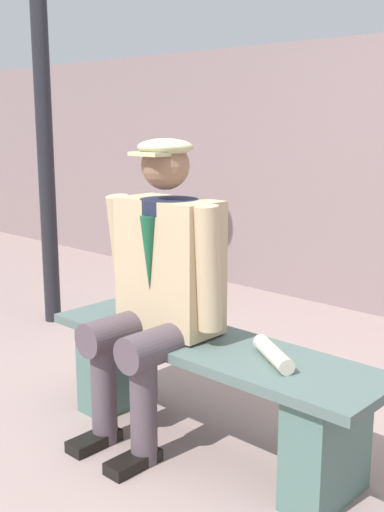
% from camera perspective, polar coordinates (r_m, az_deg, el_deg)
% --- Properties ---
extents(ground_plane, '(30.00, 30.00, 0.00)m').
position_cam_1_polar(ground_plane, '(2.85, 1.34, -16.58)').
color(ground_plane, gray).
extents(bench, '(1.57, 0.43, 0.47)m').
position_cam_1_polar(bench, '(2.73, 1.37, -11.18)').
color(bench, '#50645F').
rests_on(bench, ground).
extents(seated_man, '(0.63, 0.58, 1.30)m').
position_cam_1_polar(seated_man, '(2.69, -2.98, -2.16)').
color(seated_man, tan).
rests_on(seated_man, ground).
extents(rolled_magazine, '(0.27, 0.21, 0.06)m').
position_cam_1_polar(rolled_magazine, '(2.45, 7.29, -8.72)').
color(rolled_magazine, beige).
rests_on(rolled_magazine, bench).
extents(lamp_post, '(0.24, 0.24, 2.64)m').
position_cam_1_polar(lamp_post, '(4.36, -13.34, 15.14)').
color(lamp_post, black).
rests_on(lamp_post, ground).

